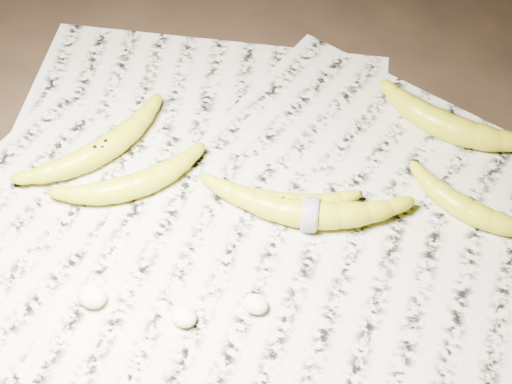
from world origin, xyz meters
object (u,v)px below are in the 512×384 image
at_px(banana_center, 277,202).
at_px(banana_upper_b, 450,125).
at_px(banana_left_b, 134,184).
at_px(banana_taped, 310,213).
at_px(banana_upper_a, 470,209).
at_px(banana_left_a, 101,149).

height_order(banana_center, banana_upper_b, banana_upper_b).
relative_size(banana_left_b, banana_center, 1.00).
relative_size(banana_center, banana_upper_b, 0.92).
xyz_separation_m(banana_left_b, banana_center, (0.19, 0.06, -0.00)).
bearing_deg(banana_upper_b, banana_center, -122.60).
height_order(banana_taped, banana_upper_a, banana_taped).
bearing_deg(banana_left_a, banana_upper_a, -50.90).
distance_m(banana_left_a, banana_taped, 0.31).
xyz_separation_m(banana_upper_a, banana_upper_b, (-0.07, 0.13, 0.00)).
bearing_deg(banana_center, banana_left_a, 168.16).
bearing_deg(banana_upper_b, banana_left_a, -145.44).
xyz_separation_m(banana_left_b, banana_upper_a, (0.43, 0.15, -0.00)).
xyz_separation_m(banana_left_b, banana_upper_b, (0.36, 0.28, 0.00)).
xyz_separation_m(banana_center, banana_upper_a, (0.24, 0.10, -0.00)).
bearing_deg(banana_upper_b, banana_taped, -114.29).
height_order(banana_left_a, banana_upper_b, banana_upper_b).
distance_m(banana_left_a, banana_upper_b, 0.50).
bearing_deg(banana_center, banana_left_b, 179.72).
bearing_deg(banana_left_b, banana_upper_a, -27.01).
distance_m(banana_left_a, banana_center, 0.26).
bearing_deg(banana_left_a, banana_center, -59.54).
height_order(banana_left_b, banana_upper_b, banana_upper_b).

